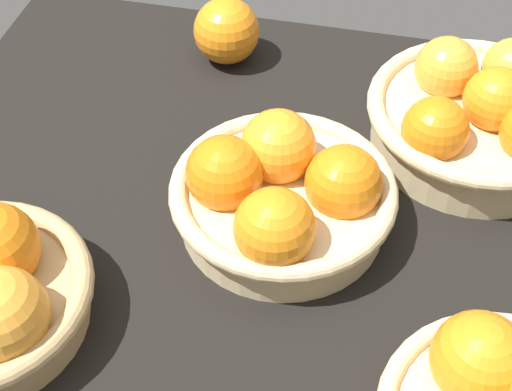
{
  "coord_description": "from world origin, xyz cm",
  "views": [
    {
      "loc": [
        -10.19,
        51.73,
        62.57
      ],
      "look_at": [
        1.33,
        0.8,
        7.0
      ],
      "focal_mm": 53.11,
      "sensor_mm": 36.0,
      "label": 1
    }
  ],
  "objects": [
    {
      "name": "market_tray",
      "position": [
        0.0,
        0.0,
        1.5
      ],
      "size": [
        84.0,
        72.0,
        3.0
      ],
      "primitive_type": "cube",
      "color": "black",
      "rests_on": "ground"
    },
    {
      "name": "basket_center",
      "position": [
        -1.2,
        0.54,
        7.39
      ],
      "size": [
        23.1,
        23.1,
        10.89
      ],
      "color": "#D3BC8C",
      "rests_on": "market_tray"
    },
    {
      "name": "basket_near_left",
      "position": [
        -20.15,
        -15.81,
        7.75
      ],
      "size": [
        24.78,
        24.78,
        11.47
      ],
      "color": "#D3BC8C",
      "rests_on": "market_tray"
    },
    {
      "name": "loose_orange_front_gap",
      "position": [
        11.23,
        -26.06,
        7.2
      ],
      "size": [
        8.39,
        8.39,
        8.39
      ],
      "primitive_type": "sphere",
      "color": "orange",
      "rests_on": "market_tray"
    }
  ]
}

